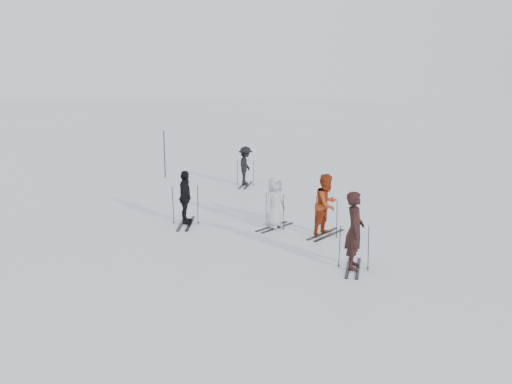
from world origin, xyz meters
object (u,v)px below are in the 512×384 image
skier_uphill_left (185,198)px  piste_marker (165,154)px  skier_near_dark (355,231)px  skier_grey (275,203)px  skier_red (327,205)px  skier_uphill_far (246,166)px

skier_uphill_left → piste_marker: 7.79m
skier_uphill_left → skier_near_dark: bearing=-129.8°
skier_near_dark → skier_grey: size_ratio=1.23×
skier_near_dark → skier_red: size_ratio=1.06×
skier_near_dark → skier_red: (-0.36, 2.82, -0.06)m
piste_marker → skier_uphill_left: bearing=-76.1°
skier_red → skier_uphill_left: 4.46m
skier_near_dark → skier_uphill_left: (-4.66, 3.98, -0.12)m
skier_near_dark → skier_uphill_left: 6.13m
skier_near_dark → skier_grey: (-1.86, 3.60, -0.18)m
skier_grey → skier_uphill_far: size_ratio=0.98×
skier_grey → piste_marker: (-4.68, 7.94, 0.24)m
skier_near_dark → skier_uphill_far: 10.26m
skier_uphill_far → piste_marker: size_ratio=0.78×
skier_uphill_left → piste_marker: (-1.88, 7.56, 0.19)m
skier_near_dark → skier_uphill_far: bearing=28.7°
skier_red → piste_marker: piste_marker is taller
skier_uphill_left → skier_uphill_far: (1.75, 5.86, -0.04)m
skier_red → skier_uphill_far: (-2.55, 7.02, -0.11)m
skier_grey → skier_uphill_left: size_ratio=0.93×
skier_red → skier_near_dark: bearing=-133.8°
skier_uphill_far → piste_marker: bearing=75.5°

